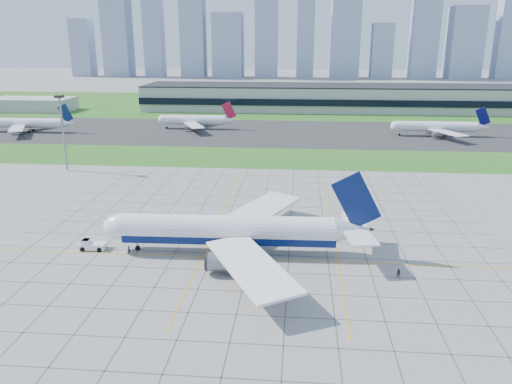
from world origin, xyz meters
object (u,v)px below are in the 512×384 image
at_px(airliner, 231,231).
at_px(distant_jet_1, 195,120).
at_px(light_mast, 62,124).
at_px(pushback_tug, 92,245).
at_px(distant_jet_0, 25,123).
at_px(crew_far, 399,273).
at_px(crew_near, 129,250).
at_px(distant_jet_2, 437,127).

height_order(airliner, distant_jet_1, airliner).
bearing_deg(light_mast, distant_jet_1, 72.73).
height_order(airliner, pushback_tug, airliner).
relative_size(distant_jet_0, distant_jet_1, 1.05).
bearing_deg(airliner, light_mast, 134.22).
bearing_deg(distant_jet_0, crew_far, -43.21).
distance_m(airliner, distant_jet_0, 180.15).
relative_size(crew_near, crew_far, 1.01).
bearing_deg(distant_jet_0, distant_jet_2, 1.86).
bearing_deg(light_mast, crew_near, -56.28).
distance_m(light_mast, distant_jet_1, 91.56).
bearing_deg(distant_jet_2, light_mast, -151.85).
bearing_deg(airliner, distant_jet_2, 59.73).
distance_m(airliner, distant_jet_2, 161.10).
relative_size(pushback_tug, distant_jet_1, 0.19).
relative_size(pushback_tug, distant_jet_2, 0.19).
bearing_deg(pushback_tug, distant_jet_2, 51.39).
xyz_separation_m(pushback_tug, distant_jet_0, (-89.59, 135.65, 3.49)).
distance_m(airliner, crew_far, 34.48).
relative_size(distant_jet_1, distant_jet_2, 1.00).
bearing_deg(crew_near, pushback_tug, 111.02).
height_order(light_mast, airliner, light_mast).
bearing_deg(light_mast, crew_far, -36.46).
height_order(light_mast, distant_jet_2, light_mast).
height_order(light_mast, crew_near, light_mast).
distance_m(crew_near, crew_far, 54.79).
distance_m(light_mast, distant_jet_0, 89.36).
bearing_deg(airliner, crew_far, -16.23).
relative_size(pushback_tug, distant_jet_0, 0.18).
bearing_deg(distant_jet_0, airliner, -48.40).
height_order(crew_near, distant_jet_0, distant_jet_0).
distance_m(light_mast, distant_jet_2, 163.19).
xyz_separation_m(light_mast, crew_far, (98.90, -73.08, -15.31)).
height_order(crew_far, distant_jet_2, distant_jet_2).
bearing_deg(pushback_tug, crew_far, -8.49).
xyz_separation_m(distant_jet_0, distant_jet_1, (80.75, 16.33, -0.00)).
relative_size(airliner, distant_jet_1, 1.38).
distance_m(crew_far, distant_jet_0, 209.55).
xyz_separation_m(airliner, distant_jet_2, (77.72, 141.11, -0.50)).
bearing_deg(pushback_tug, crew_near, -10.58).
relative_size(airliner, crew_far, 33.66).
relative_size(crew_far, distant_jet_2, 0.04).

